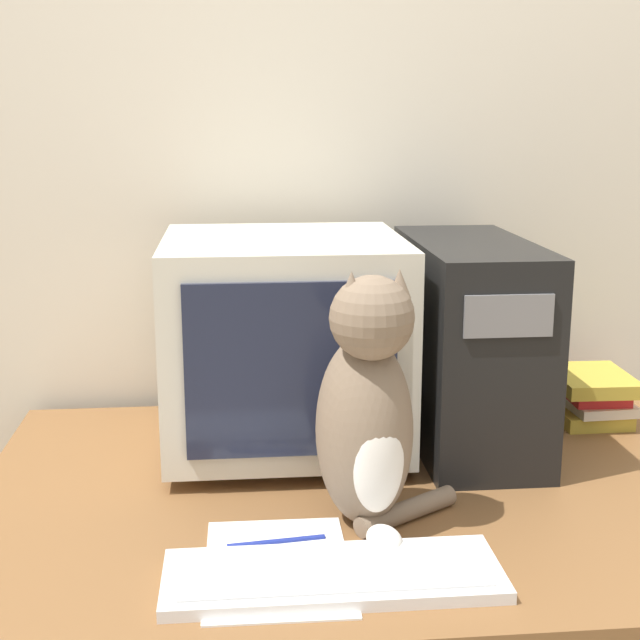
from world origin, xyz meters
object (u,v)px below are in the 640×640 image
object	(u,v)px
computer_tower	(469,343)
cat	(367,414)
crt_monitor	(284,341)
keyboard	(333,575)
book_stack	(591,395)
pen	(276,542)

from	to	relation	value
computer_tower	cat	size ratio (longest dim) A/B	1.16
computer_tower	cat	world-z (taller)	cat
crt_monitor	computer_tower	xyz separation A→B (m)	(0.36, -0.01, -0.01)
crt_monitor	keyboard	bearing A→B (deg)	-85.98
keyboard	book_stack	world-z (taller)	book_stack
keyboard	cat	xyz separation A→B (m)	(0.07, 0.17, 0.18)
crt_monitor	pen	bearing A→B (deg)	-95.21
keyboard	book_stack	distance (m)	0.87
keyboard	cat	bearing A→B (deg)	67.37
computer_tower	cat	xyz separation A→B (m)	(-0.25, -0.35, -0.02)
cat	pen	world-z (taller)	cat
keyboard	cat	distance (m)	0.26
keyboard	book_stack	xyz separation A→B (m)	(0.62, 0.61, 0.05)
crt_monitor	computer_tower	bearing A→B (deg)	-0.95
cat	book_stack	bearing A→B (deg)	29.01
cat	computer_tower	bearing A→B (deg)	44.25
pen	crt_monitor	bearing A→B (deg)	84.79
computer_tower	crt_monitor	bearing A→B (deg)	179.05
computer_tower	book_stack	xyz separation A→B (m)	(0.30, 0.09, -0.15)
computer_tower	pen	bearing A→B (deg)	-134.78
keyboard	computer_tower	bearing A→B (deg)	57.98
keyboard	pen	world-z (taller)	keyboard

